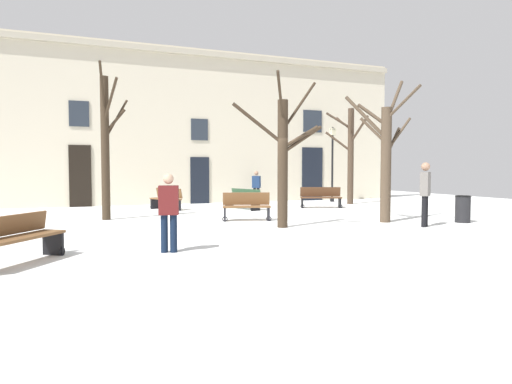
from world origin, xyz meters
TOP-DOWN VIEW (x-y plane):
  - ground_plane at (0.00, 0.00)m, footprint 32.95×32.95m
  - building_facade at (0.01, 8.64)m, footprint 20.60×0.60m
  - tree_left_of_center at (-4.77, 2.79)m, footprint 0.97×1.52m
  - tree_near_facade at (3.27, -0.96)m, footprint 2.12×2.03m
  - tree_right_of_center at (-0.22, -1.00)m, footprint 2.59×1.27m
  - tree_center at (6.24, 5.61)m, footprint 1.36×2.80m
  - streetlamp at (6.26, 7.22)m, footprint 0.30×0.30m
  - litter_bin at (5.45, -1.92)m, footprint 0.47×0.47m
  - bench_by_litter_bin at (3.95, 4.27)m, footprint 1.78×1.04m
  - bench_near_lamp at (-6.54, -3.80)m, footprint 1.47×1.83m
  - bench_near_center_tree at (-0.61, 0.94)m, footprint 1.59×0.86m
  - bench_back_to_back_right at (-2.36, 5.68)m, footprint 1.14×1.61m
  - bench_facing_shops at (0.61, 4.76)m, footprint 1.08×1.89m
  - person_by_shop_door at (2.26, 7.53)m, footprint 0.43×0.41m
  - person_crossing_plaza at (-3.88, -3.62)m, footprint 0.43×0.31m
  - person_strolling at (3.62, -2.32)m, footprint 0.44×0.40m

SIDE VIEW (x-z plane):
  - ground_plane at x=0.00m, z-range 0.00..0.00m
  - litter_bin at x=5.45m, z-range 0.00..0.83m
  - bench_facing_shops at x=0.61m, z-range 0.02..0.86m
  - bench_back_to_back_right at x=-2.36m, z-range 0.01..0.89m
  - bench_by_litter_bin at x=3.95m, z-range 0.01..0.89m
  - bench_near_lamp at x=-6.54m, z-range 0.03..0.88m
  - bench_near_center_tree at x=-0.61m, z-range 0.01..0.91m
  - person_by_shop_door at x=2.26m, z-range 0.07..1.63m
  - person_crossing_plaza at x=-3.88m, z-range 0.07..1.63m
  - person_strolling at x=3.62m, z-range 0.12..1.95m
  - tree_right_of_center at x=-0.22m, z-range -0.11..4.07m
  - tree_near_facade at x=3.27m, z-range -0.17..4.28m
  - streetlamp at x=6.26m, z-range 0.42..4.21m
  - tree_center at x=6.24m, z-range 0.21..4.70m
  - tree_left_of_center at x=-4.77m, z-range 0.00..4.92m
  - building_facade at x=0.01m, z-range 0.06..7.41m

